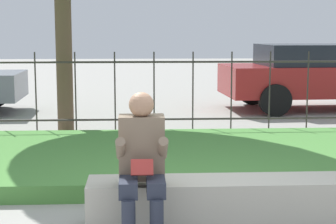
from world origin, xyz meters
TOP-DOWN VIEW (x-y plane):
  - stone_bench at (0.26, 0.00)m, footprint 2.60×0.46m
  - person_seated_reader at (-0.56, -0.26)m, footprint 0.42×0.73m
  - grass_berm at (0.00, 2.29)m, footprint 10.94×3.19m
  - iron_fence at (-0.00, 4.34)m, footprint 8.94×0.03m
  - car_parked_right at (3.46, 7.33)m, footprint 4.45×2.19m

SIDE VIEW (x-z plane):
  - grass_berm at x=0.00m, z-range 0.00..0.19m
  - stone_bench at x=0.26m, z-range -0.02..0.40m
  - person_seated_reader at x=-0.56m, z-range 0.05..1.27m
  - iron_fence at x=0.00m, z-range 0.04..1.42m
  - car_parked_right at x=3.46m, z-range 0.06..1.49m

